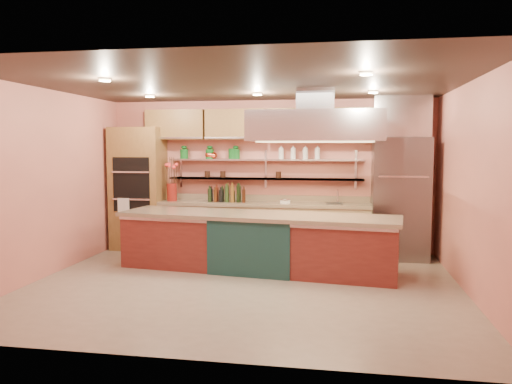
% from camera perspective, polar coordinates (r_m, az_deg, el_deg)
% --- Properties ---
extents(floor, '(6.00, 5.00, 0.02)m').
position_cam_1_polar(floor, '(7.13, -1.48, -10.68)').
color(floor, gray).
rests_on(floor, ground).
extents(ceiling, '(6.00, 5.00, 0.02)m').
position_cam_1_polar(ceiling, '(6.91, -1.54, 12.33)').
color(ceiling, black).
rests_on(ceiling, wall_back).
extents(wall_back, '(6.00, 0.04, 2.80)m').
position_cam_1_polar(wall_back, '(9.34, 1.45, 1.88)').
color(wall_back, '#C76F5E').
rests_on(wall_back, floor).
extents(wall_front, '(6.00, 0.04, 2.80)m').
position_cam_1_polar(wall_front, '(4.47, -7.72, -1.82)').
color(wall_front, '#C76F5E').
rests_on(wall_front, floor).
extents(wall_left, '(0.04, 5.00, 2.80)m').
position_cam_1_polar(wall_left, '(8.02, -23.04, 0.91)').
color(wall_left, '#C76F5E').
rests_on(wall_left, floor).
extents(wall_right, '(0.04, 5.00, 2.80)m').
position_cam_1_polar(wall_right, '(6.96, 23.52, 0.30)').
color(wall_right, '#C76F5E').
rests_on(wall_right, floor).
extents(oven_stack, '(0.95, 0.64, 2.30)m').
position_cam_1_polar(oven_stack, '(9.71, -13.29, 0.39)').
color(oven_stack, brown).
rests_on(oven_stack, floor).
extents(refrigerator, '(0.95, 0.72, 2.10)m').
position_cam_1_polar(refrigerator, '(8.98, 16.13, -0.71)').
color(refrigerator, slate).
rests_on(refrigerator, floor).
extents(back_counter, '(3.84, 0.64, 0.93)m').
position_cam_1_polar(back_counter, '(9.16, 0.86, -4.08)').
color(back_counter, tan).
rests_on(back_counter, floor).
extents(wall_shelf_lower, '(3.60, 0.26, 0.03)m').
position_cam_1_polar(wall_shelf_lower, '(9.22, 1.03, 1.52)').
color(wall_shelf_lower, silver).
rests_on(wall_shelf_lower, wall_back).
extents(wall_shelf_upper, '(3.60, 0.26, 0.03)m').
position_cam_1_polar(wall_shelf_upper, '(9.21, 1.04, 3.70)').
color(wall_shelf_upper, silver).
rests_on(wall_shelf_upper, wall_back).
extents(upper_cabinets, '(4.60, 0.36, 0.55)m').
position_cam_1_polar(upper_cabinets, '(9.16, 1.31, 7.76)').
color(upper_cabinets, brown).
rests_on(upper_cabinets, wall_back).
extents(range_hood, '(2.00, 1.00, 0.45)m').
position_cam_1_polar(range_hood, '(7.63, 6.82, 7.48)').
color(range_hood, silver).
rests_on(range_hood, ceiling).
extents(ceiling_downlights, '(4.00, 2.80, 0.02)m').
position_cam_1_polar(ceiling_downlights, '(7.11, -1.22, 11.89)').
color(ceiling_downlights, '#FFE5A5').
rests_on(ceiling_downlights, ceiling).
extents(island, '(4.38, 1.46, 0.90)m').
position_cam_1_polar(island, '(7.87, 0.08, -5.75)').
color(island, maroon).
rests_on(island, floor).
extents(flower_vase, '(0.24, 0.24, 0.33)m').
position_cam_1_polar(flower_vase, '(9.45, -9.59, -0.02)').
color(flower_vase, maroon).
rests_on(flower_vase, back_counter).
extents(oil_bottle_cluster, '(0.79, 0.37, 0.24)m').
position_cam_1_polar(oil_bottle_cluster, '(9.16, -3.31, -0.38)').
color(oil_bottle_cluster, black).
rests_on(oil_bottle_cluster, back_counter).
extents(kitchen_scale, '(0.21, 0.18, 0.10)m').
position_cam_1_polar(kitchen_scale, '(8.99, 3.38, -0.96)').
color(kitchen_scale, beige).
rests_on(kitchen_scale, back_counter).
extents(bar_faucet, '(0.04, 0.04, 0.25)m').
position_cam_1_polar(bar_faucet, '(9.03, 9.31, -0.52)').
color(bar_faucet, silver).
rests_on(bar_faucet, back_counter).
extents(copper_kettle, '(0.18, 0.18, 0.13)m').
position_cam_1_polar(copper_kettle, '(9.40, -4.92, 4.19)').
color(copper_kettle, '#DB5332').
rests_on(copper_kettle, wall_shelf_upper).
extents(green_canister, '(0.18, 0.18, 0.19)m').
position_cam_1_polar(green_canister, '(9.32, -2.68, 4.39)').
color(green_canister, '#104D19').
rests_on(green_canister, wall_shelf_upper).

